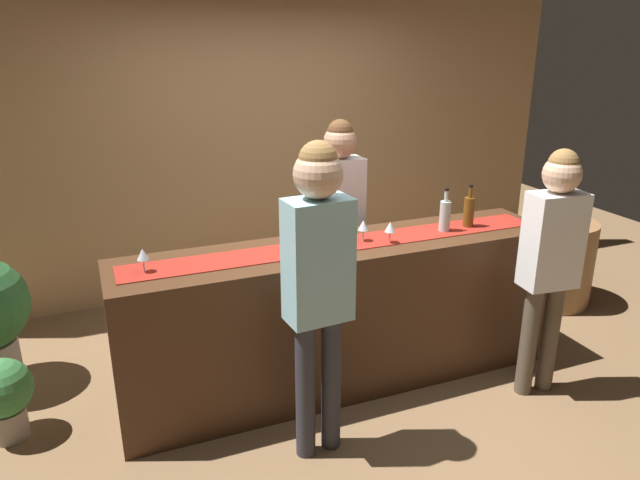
% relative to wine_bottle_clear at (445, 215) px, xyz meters
% --- Properties ---
extents(ground_plane, '(10.00, 10.00, 0.00)m').
position_rel_wine_bottle_clear_xyz_m(ground_plane, '(-0.74, 0.02, -1.11)').
color(ground_plane, brown).
extents(back_wall, '(6.00, 0.12, 2.90)m').
position_rel_wine_bottle_clear_xyz_m(back_wall, '(-0.74, 1.92, 0.34)').
color(back_wall, tan).
rests_on(back_wall, ground).
extents(bar_counter, '(2.94, 0.60, 1.00)m').
position_rel_wine_bottle_clear_xyz_m(bar_counter, '(-0.74, 0.02, -0.61)').
color(bar_counter, '#472B19').
rests_on(bar_counter, ground).
extents(counter_runner_cloth, '(2.79, 0.28, 0.01)m').
position_rel_wine_bottle_clear_xyz_m(counter_runner_cloth, '(-0.74, 0.02, -0.11)').
color(counter_runner_cloth, maroon).
rests_on(counter_runner_cloth, bar_counter).
extents(wine_bottle_clear, '(0.07, 0.07, 0.30)m').
position_rel_wine_bottle_clear_xyz_m(wine_bottle_clear, '(0.00, 0.00, 0.00)').
color(wine_bottle_clear, '#B2C6C1').
rests_on(wine_bottle_clear, bar_counter).
extents(wine_bottle_green, '(0.07, 0.07, 0.30)m').
position_rel_wine_bottle_clear_xyz_m(wine_bottle_green, '(-0.82, 0.01, 0.00)').
color(wine_bottle_green, '#194723').
rests_on(wine_bottle_green, bar_counter).
extents(wine_bottle_amber, '(0.07, 0.07, 0.30)m').
position_rel_wine_bottle_clear_xyz_m(wine_bottle_amber, '(0.21, 0.02, 0.00)').
color(wine_bottle_amber, brown).
rests_on(wine_bottle_amber, bar_counter).
extents(wine_glass_near_customer, '(0.07, 0.07, 0.14)m').
position_rel_wine_bottle_clear_xyz_m(wine_glass_near_customer, '(-0.60, 0.02, -0.01)').
color(wine_glass_near_customer, silver).
rests_on(wine_glass_near_customer, bar_counter).
extents(wine_glass_mid_counter, '(0.07, 0.07, 0.14)m').
position_rel_wine_bottle_clear_xyz_m(wine_glass_mid_counter, '(-0.46, -0.08, -0.01)').
color(wine_glass_mid_counter, silver).
rests_on(wine_glass_mid_counter, bar_counter).
extents(wine_glass_far_end, '(0.07, 0.07, 0.14)m').
position_rel_wine_bottle_clear_xyz_m(wine_glass_far_end, '(-1.97, 0.01, -0.01)').
color(wine_glass_far_end, silver).
rests_on(wine_glass_far_end, bar_counter).
extents(bartender, '(0.34, 0.24, 1.71)m').
position_rel_wine_bottle_clear_xyz_m(bartender, '(-0.51, 0.60, -0.06)').
color(bartender, '#26262B').
rests_on(bartender, ground).
extents(customer_sipping, '(0.36, 0.23, 1.63)m').
position_rel_wine_bottle_clear_xyz_m(customer_sipping, '(0.41, -0.57, -0.11)').
color(customer_sipping, brown).
rests_on(customer_sipping, ground).
extents(customer_browsing, '(0.35, 0.25, 1.79)m').
position_rel_wine_bottle_clear_xyz_m(customer_browsing, '(-1.16, -0.58, 0.01)').
color(customer_browsing, '#33333D').
rests_on(customer_browsing, ground).
extents(round_side_table, '(0.68, 0.68, 0.74)m').
position_rel_wine_bottle_clear_xyz_m(round_side_table, '(1.52, 0.51, -0.74)').
color(round_side_table, '#996B42').
rests_on(round_side_table, ground).
extents(vase_on_side_table, '(0.13, 0.13, 0.24)m').
position_rel_wine_bottle_clear_xyz_m(vase_on_side_table, '(1.54, 0.52, -0.25)').
color(vase_on_side_table, '#B7B2A8').
rests_on(vase_on_side_table, round_side_table).
extents(potted_plant_small, '(0.35, 0.35, 0.51)m').
position_rel_wine_bottle_clear_xyz_m(potted_plant_small, '(-2.81, 0.21, -0.82)').
color(potted_plant_small, '#9E9389').
rests_on(potted_plant_small, ground).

